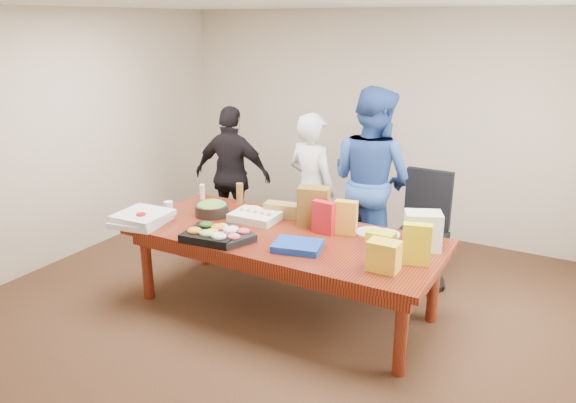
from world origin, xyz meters
The scene contains 36 objects.
floor centered at (0.00, 0.00, -0.01)m, with size 5.50×5.00×0.02m, color #47301E.
ceiling centered at (0.00, 0.00, 2.71)m, with size 5.50×5.00×0.02m, color white.
wall_back centered at (0.00, 2.50, 1.35)m, with size 5.50×0.04×2.70m, color beige.
wall_front centered at (0.00, -2.50, 1.35)m, with size 5.50×0.04×2.70m, color beige.
wall_left centered at (-2.75, 0.00, 1.35)m, with size 0.04×5.00×2.70m, color beige.
conference_table centered at (0.00, 0.00, 0.38)m, with size 2.80×1.20×0.75m, color #4C1C0F.
office_chair centered at (0.93, 1.08, 0.55)m, with size 0.56×0.56×1.11m, color black.
person_center centered at (-0.28, 1.09, 0.83)m, with size 0.61×0.40×1.66m, color silver.
person_right centered at (0.33, 1.24, 0.97)m, with size 0.95×0.74×1.95m, color #284B9A.
person_left centered at (-1.37, 1.18, 0.82)m, with size 0.96×0.40×1.63m, color black.
veggie_tray centered at (-0.48, -0.42, 0.79)m, with size 0.47×0.37×0.07m, color black.
fruit_tray centered at (-0.36, -0.36, 0.78)m, with size 0.41×0.32×0.06m, color black.
sheet_cake centered at (-0.41, 0.16, 0.79)m, with size 0.44×0.33×0.08m, color silver.
salad_bowl centered at (-0.86, 0.09, 0.80)m, with size 0.34×0.34×0.11m, color black.
chip_bag_blue centered at (0.27, -0.25, 0.78)m, with size 0.39×0.29×0.06m, color #1438A7.
chip_bag_red centered at (0.30, 0.19, 0.90)m, with size 0.20×0.08×0.30m, color red.
chip_bag_yellow centered at (1.21, -0.06, 0.92)m, with size 0.22×0.09×0.33m, color yellow.
chip_bag_orange centered at (0.47, 0.27, 0.90)m, with size 0.20×0.09×0.31m, color gold.
mayo_jar centered at (0.22, 0.46, 0.82)m, with size 0.08×0.08×0.13m, color silver.
mustard_bottle centered at (0.04, 0.27, 0.83)m, with size 0.05×0.05×0.15m, color #D4BF0E.
dressing_bottle centered at (-0.82, 0.52, 0.86)m, with size 0.07×0.07×0.22m, color brown.
ranch_bottle centered at (-1.25, 0.45, 0.83)m, with size 0.05×0.05×0.16m, color #F9E9C6.
banana_bunch centered at (0.81, 0.26, 0.79)m, with size 0.24×0.14×0.08m, color yellow.
bread_loaf centered at (-0.25, 0.39, 0.82)m, with size 0.33×0.14×0.13m, color olive.
kraft_bag centered at (0.13, 0.31, 0.93)m, with size 0.28×0.16×0.37m, color brown.
red_cup centered at (-1.25, -0.47, 0.81)m, with size 0.09×0.09×0.12m, color #C20313.
clear_cup_a centered at (-1.30, -0.05, 0.80)m, with size 0.08×0.08×0.11m, color white.
clear_cup_b centered at (-1.30, -0.03, 0.80)m, with size 0.07×0.07×0.10m, color white.
pizza_box_lower centered at (-1.30, -0.43, 0.78)m, with size 0.45×0.45×0.05m, color white.
pizza_box_upper centered at (-1.29, -0.41, 0.83)m, with size 0.45×0.45×0.05m, color white.
plate_a centered at (0.67, 0.39, 0.76)m, with size 0.28×0.28×0.02m, color silver.
plate_b centered at (0.80, 0.41, 0.76)m, with size 0.25×0.25×0.02m, color silver.
dip_bowl_a centered at (0.35, 0.37, 0.78)m, with size 0.13×0.13×0.05m, color silver.
dip_bowl_b centered at (-0.54, 0.33, 0.78)m, with size 0.14×0.14×0.06m, color beige.
grocery_bag_white centered at (1.16, 0.27, 0.91)m, with size 0.30×0.21×0.32m, color silver.
grocery_bag_yellow centered at (1.03, -0.29, 0.87)m, with size 0.24×0.16×0.24m, color yellow.
Camera 1 is at (2.26, -3.98, 2.56)m, focal length 34.43 mm.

